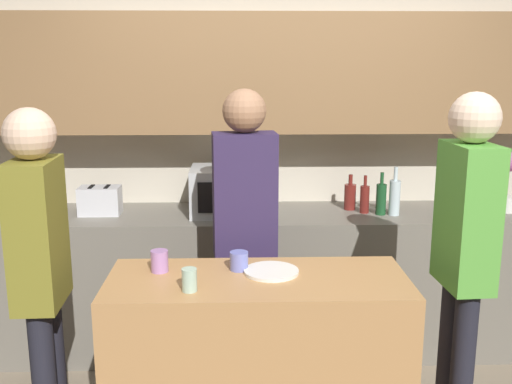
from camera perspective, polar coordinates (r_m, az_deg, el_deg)
The scene contains 17 objects.
back_wall at distance 4.06m, azimuth 1.71°, elevation 7.20°, with size 6.40×0.40×2.70m.
back_counter at distance 4.04m, azimuth 1.84°, elevation -8.44°, with size 3.60×0.62×0.94m.
kitchen_island at distance 2.99m, azimuth 0.15°, elevation -16.53°, with size 1.40×0.57×0.93m.
microwave at distance 3.85m, azimuth -2.34°, elevation 0.13°, with size 0.52×0.39×0.30m.
toaster at distance 3.97m, azimuth -14.64°, elevation -0.79°, with size 0.26×0.16×0.18m.
potted_plant at distance 4.22m, azimuth 22.85°, elevation 0.92°, with size 0.14×0.14×0.39m.
bottle_0 at distance 4.01m, azimuth 8.94°, elevation -0.39°, with size 0.08×0.08×0.24m.
bottle_1 at distance 3.94m, azimuth 10.31°, elevation -0.63°, with size 0.06×0.06×0.25m.
bottle_2 at distance 3.91m, azimuth 11.83°, elevation -0.61°, with size 0.07×0.07×0.28m.
bottle_3 at distance 3.91m, azimuth 13.06°, elevation -0.44°, with size 0.07×0.07×0.31m.
plate_on_island at distance 2.85m, azimuth 1.47°, elevation -7.56°, with size 0.26×0.26×0.01m.
cup_0 at distance 2.89m, azimuth -9.17°, elevation -6.51°, with size 0.08×0.08×0.10m.
cup_1 at distance 2.64m, azimuth -6.36°, elevation -8.31°, with size 0.07×0.07×0.10m.
cup_2 at distance 2.88m, azimuth -1.63°, elevation -6.57°, with size 0.09×0.09×0.09m.
person_left at distance 2.99m, azimuth 19.27°, elevation -4.64°, with size 0.23×0.35×1.78m.
person_center at distance 2.87m, azimuth -19.88°, elevation -6.28°, with size 0.23×0.35×1.72m.
person_right at distance 3.27m, azimuth -1.08°, elevation -2.59°, with size 0.36×0.23×1.77m.
Camera 1 is at (-0.24, -2.37, 1.92)m, focal length 42.00 mm.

